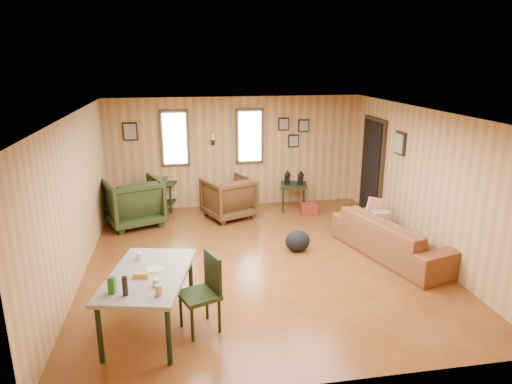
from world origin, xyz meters
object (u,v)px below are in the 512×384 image
Objects in this scene: sofa at (395,230)px; recliner_green at (133,200)px; end_table at (162,191)px; recliner_brown at (229,196)px; dining_table at (148,279)px; side_table at (294,183)px.

recliner_green reaches higher than sofa.
sofa is at bearing -38.82° from end_table.
recliner_green reaches higher than recliner_brown.
dining_table is at bearing 96.13° from sofa.
dining_table reaches higher than sofa.
recliner_green is at bearing -19.09° from recliner_brown.
recliner_green is (-1.89, -0.13, 0.05)m from recliner_brown.
end_table is (-1.37, 0.72, -0.04)m from recliner_brown.
sofa reaches higher than end_table.
sofa is 4.95m from end_table.
end_table is (-3.85, 3.10, -0.02)m from sofa.
sofa is 2.99× the size of end_table.
recliner_brown reaches higher than sofa.
sofa is at bearing -68.35° from side_table.
sofa is at bearing 131.42° from recliner_green.
recliner_green is at bearing 109.91° from dining_table.
sofa reaches higher than side_table.
recliner_green is 1.17× the size of side_table.
recliner_brown is 1.05× the size of side_table.
dining_table is at bearing 47.52° from recliner_brown.
dining_table is (-0.02, -4.65, 0.25)m from end_table.
end_table is 0.47× the size of dining_table.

